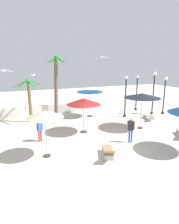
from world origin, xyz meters
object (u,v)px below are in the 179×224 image
at_px(lamp_post_3, 126,93).
at_px(seagull_2, 34,75).
at_px(patio_umbrella_3, 45,114).
at_px(patio_umbrella_4, 142,96).
at_px(patio_umbrella_0, 83,102).
at_px(lamp_post_1, 165,90).
at_px(patio_umbrella_1, 90,93).
at_px(palm_tree_0, 29,94).
at_px(seagull_0, 4,71).
at_px(lamp_post_2, 137,91).
at_px(seagull_1, 102,57).
at_px(guest_1, 131,127).
at_px(guest_0, 40,128).
at_px(lamp_post_0, 154,87).
at_px(lounge_chair_2, 150,115).
at_px(palm_tree_2, 56,80).
at_px(lounge_chair_0, 108,151).

relative_size(lamp_post_3, seagull_2, 4.56).
relative_size(patio_umbrella_3, patio_umbrella_4, 0.94).
bearing_deg(lamp_post_3, seagull_2, -174.07).
xyz_separation_m(patio_umbrella_0, lamp_post_1, (9.74, 1.94, 0.07)).
height_order(patio_umbrella_1, palm_tree_0, palm_tree_0).
xyz_separation_m(patio_umbrella_1, seagull_0, (-7.52, -5.51, 2.49)).
relative_size(lamp_post_2, seagull_1, 3.12).
bearing_deg(lamp_post_1, guest_1, -146.48).
bearing_deg(patio_umbrella_4, patio_umbrella_1, 115.46).
xyz_separation_m(lamp_post_3, guest_0, (-8.84, -3.03, -1.43)).
bearing_deg(lamp_post_0, lounge_chair_2, -135.11).
relative_size(patio_umbrella_3, seagull_2, 3.17).
relative_size(patio_umbrella_0, patio_umbrella_3, 0.98).
distance_m(patio_umbrella_1, palm_tree_2, 3.51).
xyz_separation_m(patio_umbrella_4, seagull_1, (-2.33, 2.52, 2.96)).
distance_m(lamp_post_2, lounge_chair_0, 12.33).
bearing_deg(lounge_chair_2, palm_tree_2, 148.20).
height_order(patio_umbrella_3, lamp_post_3, lamp_post_3).
xyz_separation_m(palm_tree_0, lamp_post_2, (11.54, -0.02, -0.37)).
bearing_deg(lounge_chair_0, patio_umbrella_4, 35.33).
xyz_separation_m(patio_umbrella_4, lounge_chair_2, (2.44, 1.73, -2.31)).
bearing_deg(seagull_2, palm_tree_0, 92.45).
xyz_separation_m(patio_umbrella_0, guest_1, (2.19, -3.07, -1.37)).
relative_size(lamp_post_2, lamp_post_3, 0.97).
relative_size(lamp_post_3, guest_1, 2.29).
relative_size(palm_tree_2, lamp_post_1, 1.54).
bearing_deg(guest_1, palm_tree_2, 108.11).
bearing_deg(seagull_1, guest_1, -91.50).
relative_size(patio_umbrella_1, patio_umbrella_3, 0.95).
bearing_deg(seagull_0, guest_0, 28.57).
height_order(palm_tree_2, guest_1, palm_tree_2).
height_order(patio_umbrella_4, lamp_post_1, lamp_post_1).
bearing_deg(patio_umbrella_0, lamp_post_3, 25.34).
distance_m(palm_tree_0, seagull_2, 3.34).
height_order(lounge_chair_2, seagull_1, seagull_1).
bearing_deg(palm_tree_0, lounge_chair_2, -19.41).
bearing_deg(patio_umbrella_0, palm_tree_0, 127.29).
relative_size(patio_umbrella_3, lamp_post_2, 0.72).
distance_m(lamp_post_0, guest_0, 12.49).
distance_m(palm_tree_0, palm_tree_2, 3.16).
bearing_deg(lamp_post_0, palm_tree_2, 160.76).
relative_size(patio_umbrella_1, lamp_post_2, 0.68).
distance_m(patio_umbrella_4, lounge_chair_0, 6.42).
height_order(patio_umbrella_4, lamp_post_3, lamp_post_3).
relative_size(palm_tree_0, lamp_post_0, 0.89).
distance_m(patio_umbrella_1, patio_umbrella_4, 5.54).
distance_m(patio_umbrella_0, lamp_post_0, 8.94).
bearing_deg(palm_tree_2, lounge_chair_0, -87.79).
height_order(lamp_post_3, seagull_1, seagull_1).
xyz_separation_m(patio_umbrella_0, lamp_post_3, (5.43, 2.57, -0.07)).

